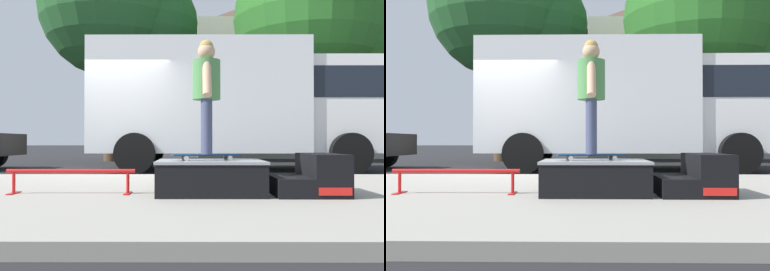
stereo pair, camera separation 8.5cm
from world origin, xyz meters
The scene contains 11 objects.
ground_plane centered at (0.00, 0.00, 0.00)m, with size 140.00×140.00×0.00m, color black.
sidewalk_slab centered at (0.00, -3.00, 0.06)m, with size 50.00×5.00×0.12m, color gray.
skate_box centered at (1.97, -3.29, 0.32)m, with size 1.19×0.87×0.38m.
kicker_ramp centered at (3.10, -3.29, 0.31)m, with size 0.76×0.90×0.45m.
grind_rail centered at (0.39, -3.28, 0.33)m, with size 1.45×0.28×0.28m.
skateboard centered at (1.93, -3.25, 0.55)m, with size 0.80×0.34×0.07m.
skater_kid centered at (1.93, -3.25, 1.33)m, with size 0.32×0.67×1.30m.
box_truck centered at (2.86, 2.20, 1.70)m, with size 6.91×2.63×3.05m.
street_tree_main centered at (-0.91, 7.02, 5.52)m, with size 5.76×5.24×8.30m.
street_tree_neighbour centered at (6.03, 6.29, 4.74)m, with size 5.67×5.15×7.47m.
house_behind centered at (6.45, 13.02, 4.24)m, with size 9.54×8.23×8.40m.
Camera 1 is at (1.79, -7.92, 0.71)m, focal length 38.51 mm.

